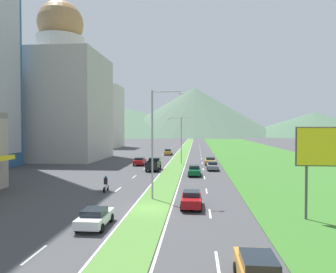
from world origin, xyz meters
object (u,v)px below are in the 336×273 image
object	(u,v)px
car_1	(168,152)
car_6	(210,161)
street_lamp_near	(155,137)
street_lamp_far	(183,132)
car_0	(212,166)
billboard_roadside	(331,151)
car_2	(191,199)
car_3	(194,170)
car_7	(140,161)
pickup_truck_0	(154,164)
car_5	(95,217)
motorcycle_rider	(106,185)
street_lamp_mid	(180,137)

from	to	relation	value
car_1	car_6	distance (m)	23.97
street_lamp_near	street_lamp_far	size ratio (longest dim) A/B	1.05
car_0	car_6	size ratio (longest dim) A/B	0.99
street_lamp_near	billboard_roadside	bearing A→B (deg)	-22.74
street_lamp_far	car_2	xyz separation A→B (m)	(3.72, -65.21, -5.21)
billboard_roadside	street_lamp_near	bearing A→B (deg)	157.26
street_lamp_far	car_2	bearing A→B (deg)	-86.74
car_2	car_3	world-z (taller)	car_3
car_7	pickup_truck_0	world-z (taller)	pickup_truck_0
car_0	car_7	world-z (taller)	car_7
car_3	pickup_truck_0	size ratio (longest dim) A/B	0.88
street_lamp_near	car_5	size ratio (longest dim) A/B	2.72
billboard_roadside	car_3	bearing A→B (deg)	115.33
car_6	pickup_truck_0	xyz separation A→B (m)	(-9.85, -8.55, 0.22)
car_0	car_5	bearing A→B (deg)	-17.28
car_0	motorcycle_rider	bearing A→B (deg)	-33.16
street_lamp_far	car_3	xyz separation A→B (m)	(3.84, -45.94, -5.20)
car_3	car_6	size ratio (longest dim) A/B	1.00
street_lamp_far	pickup_truck_0	distance (m)	40.93
car_2	car_5	xyz separation A→B (m)	(-6.83, -6.20, -0.05)
billboard_roadside	car_1	bearing A→B (deg)	107.00
car_0	pickup_truck_0	distance (m)	9.99
car_5	pickup_truck_0	xyz separation A→B (m)	(0.05, 30.90, 0.28)
car_0	car_6	distance (m)	7.42
street_lamp_near	billboard_roadside	distance (m)	15.54
car_6	motorcycle_rider	xyz separation A→B (m)	(-12.74, -27.02, -0.02)
car_0	car_6	world-z (taller)	car_6
car_6	pickup_truck_0	world-z (taller)	pickup_truck_0
street_lamp_far	car_1	xyz separation A→B (m)	(-3.34, -10.23, -5.17)
billboard_roadside	motorcycle_rider	bearing A→B (deg)	155.48
car_0	pickup_truck_0	xyz separation A→B (m)	(-9.92, -1.13, 0.26)
street_lamp_far	car_7	xyz separation A→B (m)	(-6.72, -33.67, -5.19)
car_2	car_1	bearing A→B (deg)	-172.68
car_1	car_3	bearing A→B (deg)	-168.63
car_0	street_lamp_far	bearing A→B (deg)	-170.12
street_lamp_far	motorcycle_rider	xyz separation A→B (m)	(-5.95, -58.97, -5.22)
street_lamp_mid	motorcycle_rider	distance (m)	29.04
street_lamp_mid	billboard_roadside	bearing A→B (deg)	-69.92
car_1	car_7	bearing A→B (deg)	171.80
car_1	pickup_truck_0	distance (m)	30.28
street_lamp_mid	car_2	world-z (taller)	street_lamp_mid
car_2	pickup_truck_0	world-z (taller)	pickup_truck_0
car_5	motorcycle_rider	xyz separation A→B (m)	(-2.84, 12.44, 0.04)
street_lamp_near	car_3	bearing A→B (deg)	77.07
billboard_roadside	car_5	size ratio (longest dim) A/B	1.81
car_7	motorcycle_rider	size ratio (longest dim) A/B	2.24
billboard_roadside	car_2	xyz separation A→B (m)	(-10.68, 3.04, -4.63)
car_0	car_1	world-z (taller)	car_1
street_lamp_far	car_1	world-z (taller)	street_lamp_far
billboard_roadside	car_0	distance (m)	30.21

